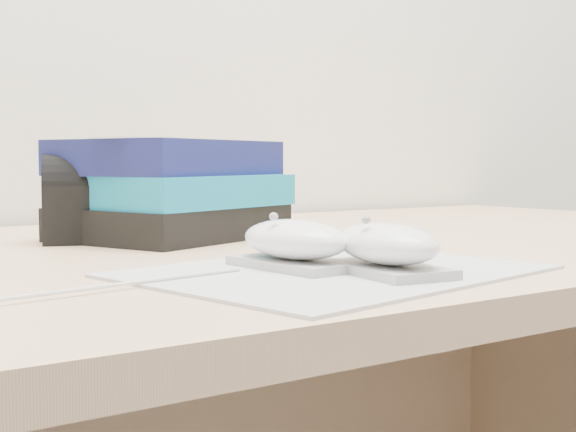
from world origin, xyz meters
TOP-DOWN VIEW (x-y plane):
  - desk at (0.00, 1.64)m, footprint 1.60×0.80m
  - mousepad at (-0.07, 1.34)m, footprint 0.36×0.31m
  - mouse_rear at (-0.09, 1.37)m, footprint 0.08×0.12m
  - mouse_front at (-0.05, 1.30)m, footprint 0.08×0.12m
  - usb_cable at (-0.26, 1.36)m, footprint 0.22×0.04m
  - book_stack at (-0.05, 1.69)m, footprint 0.30×0.27m
  - pouch at (-0.14, 1.70)m, footprint 0.14×0.11m

SIDE VIEW (x-z plane):
  - desk at x=0.00m, z-range 0.13..0.86m
  - mousepad at x=-0.07m, z-range 0.73..0.73m
  - usb_cable at x=-0.26m, z-range 0.73..0.74m
  - mouse_front at x=-0.05m, z-range 0.73..0.78m
  - mouse_rear at x=-0.09m, z-range 0.73..0.78m
  - pouch at x=-0.14m, z-range 0.73..0.83m
  - book_stack at x=-0.05m, z-range 0.73..0.85m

